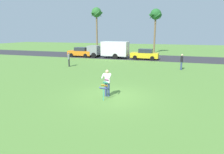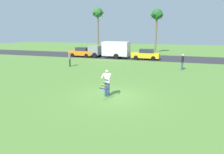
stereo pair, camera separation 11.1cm
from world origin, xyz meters
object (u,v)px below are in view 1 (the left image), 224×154
at_px(person_walker_near, 69,59).
at_px(palm_tree_right_near, 156,16).
at_px(person_walker_far, 182,61).
at_px(parked_car_orange, 81,52).
at_px(kite_held, 104,86).
at_px(parked_truck_grey_van, 110,49).
at_px(parked_car_yellow, 145,54).
at_px(person_kite_flyer, 107,82).
at_px(palm_tree_left_near, 97,14).

bearing_deg(person_walker_near, palm_tree_right_near, 68.08).
distance_m(person_walker_near, person_walker_far, 13.05).
bearing_deg(parked_car_orange, person_walker_near, -71.16).
bearing_deg(palm_tree_right_near, kite_held, -89.64).
bearing_deg(person_walker_far, kite_held, -111.66).
relative_size(parked_car_orange, parked_truck_grey_van, 0.62).
height_order(parked_car_yellow, palm_tree_right_near, palm_tree_right_near).
distance_m(person_kite_flyer, kite_held, 0.67).
relative_size(parked_truck_grey_van, person_walker_far, 3.91).
relative_size(parked_truck_grey_van, person_walker_near, 3.91).
distance_m(parked_car_orange, person_walker_far, 17.60).
relative_size(parked_truck_grey_van, parked_car_yellow, 1.59).
distance_m(person_kite_flyer, palm_tree_left_near, 32.61).
xyz_separation_m(kite_held, person_walker_far, (4.68, 11.79, 0.09)).
xyz_separation_m(person_kite_flyer, parked_car_yellow, (-0.39, 18.36, -0.18)).
bearing_deg(parked_car_orange, parked_truck_grey_van, 0.01).
bearing_deg(palm_tree_right_near, parked_car_orange, -136.09).
height_order(kite_held, parked_truck_grey_van, parked_truck_grey_van).
bearing_deg(parked_car_yellow, palm_tree_right_near, 88.57).
bearing_deg(palm_tree_right_near, parked_car_yellow, -91.43).
bearing_deg(person_kite_flyer, kite_held, -84.05).
relative_size(parked_car_orange, palm_tree_left_near, 0.45).
xyz_separation_m(parked_truck_grey_van, person_walker_near, (-2.18, -9.20, -0.48)).
relative_size(parked_truck_grey_van, palm_tree_left_near, 0.72).
distance_m(palm_tree_left_near, person_walker_near, 21.71).
bearing_deg(parked_car_orange, parked_car_yellow, -0.00).
bearing_deg(kite_held, person_walker_near, 129.94).
bearing_deg(kite_held, person_walker_far, 68.34).
xyz_separation_m(parked_car_yellow, person_walker_near, (-7.76, -9.20, 0.16)).
bearing_deg(person_walker_near, kite_held, -50.06).
bearing_deg(kite_held, person_kite_flyer, 95.95).
bearing_deg(parked_car_orange, person_kite_flyer, -58.41).
xyz_separation_m(palm_tree_right_near, person_walker_near, (-8.03, -19.96, -6.26)).
bearing_deg(palm_tree_right_near, person_walker_far, -74.85).
distance_m(palm_tree_right_near, person_walker_far, 19.66).
bearing_deg(person_kite_flyer, person_walker_far, 66.88).
distance_m(parked_car_yellow, person_walker_near, 12.04).
height_order(person_kite_flyer, kite_held, person_kite_flyer).
height_order(parked_car_orange, parked_truck_grey_van, parked_truck_grey_van).
height_order(parked_truck_grey_van, person_walker_far, parked_truck_grey_van).
bearing_deg(parked_truck_grey_van, palm_tree_right_near, 61.44).
bearing_deg(person_kite_flyer, parked_car_orange, 121.59).
distance_m(parked_car_orange, parked_truck_grey_van, 5.36).
height_order(person_kite_flyer, palm_tree_left_near, palm_tree_left_near).
height_order(person_kite_flyer, parked_car_yellow, person_kite_flyer).
height_order(palm_tree_left_near, person_walker_near, palm_tree_left_near).
distance_m(person_kite_flyer, parked_car_yellow, 18.36).
relative_size(person_walker_near, person_walker_far, 1.00).
height_order(parked_car_orange, palm_tree_right_near, palm_tree_right_near).
height_order(palm_tree_right_near, person_walker_far, palm_tree_right_near).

